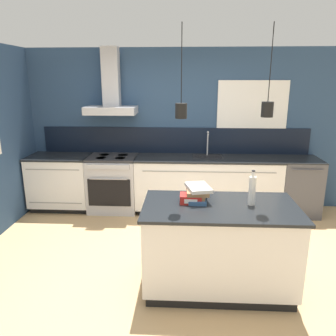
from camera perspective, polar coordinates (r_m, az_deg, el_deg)
The scene contains 10 objects.
ground_plane at distance 4.02m, azimuth 0.08°, elevation -16.63°, with size 16.00×16.00×0.00m, color tan.
wall_back at distance 5.46m, azimuth 0.52°, elevation 7.23°, with size 5.60×2.45×2.60m.
counter_run_left at distance 5.74m, azimuth -18.07°, elevation -2.30°, with size 0.99×0.64×0.91m.
counter_run_sink at distance 5.37m, azimuth 6.80°, elevation -2.82°, with size 2.32×0.64×1.30m.
oven_range at distance 5.48m, azimuth -9.50°, elevation -2.62°, with size 0.78×0.66×0.91m.
dishwasher at distance 5.66m, azimuth 21.69°, elevation -2.96°, with size 0.61×0.65×0.91m.
kitchen_island at distance 3.50m, azimuth 8.80°, elevation -13.33°, with size 1.54×0.84×0.91m.
bottle_on_island at distance 3.34m, azimuth 14.44°, elevation -3.76°, with size 0.07×0.07×0.36m.
book_stack at distance 3.38m, azimuth 5.22°, elevation -4.31°, with size 0.28×0.36×0.16m.
red_supply_box at distance 3.33m, azimuth 3.97°, elevation -5.32°, with size 0.22×0.17×0.09m.
Camera 1 is at (0.18, -3.40, 2.13)m, focal length 35.00 mm.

